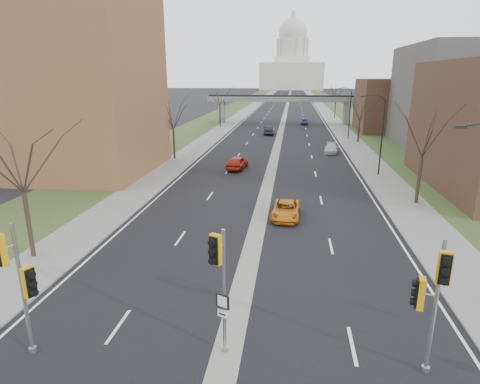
% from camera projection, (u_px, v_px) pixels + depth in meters
% --- Properties ---
extents(ground, '(700.00, 700.00, 0.00)m').
position_uv_depth(ground, '(223.00, 369.00, 15.04)').
color(ground, black).
rests_on(ground, ground).
extents(road_surface, '(20.00, 600.00, 0.01)m').
position_uv_depth(road_surface, '(288.00, 104.00, 157.86)').
color(road_surface, black).
rests_on(road_surface, ground).
extents(median_strip, '(1.20, 600.00, 0.02)m').
position_uv_depth(median_strip, '(288.00, 104.00, 157.86)').
color(median_strip, gray).
rests_on(median_strip, ground).
extents(sidewalk_right, '(4.00, 600.00, 0.12)m').
position_uv_depth(sidewalk_right, '(318.00, 104.00, 156.35)').
color(sidewalk_right, gray).
rests_on(sidewalk_right, ground).
extents(sidewalk_left, '(4.00, 600.00, 0.12)m').
position_uv_depth(sidewalk_left, '(257.00, 103.00, 159.33)').
color(sidewalk_left, gray).
rests_on(sidewalk_left, ground).
extents(grass_verge_right, '(8.00, 600.00, 0.10)m').
position_uv_depth(grass_verge_right, '(334.00, 104.00, 155.61)').
color(grass_verge_right, '#2C3C1B').
rests_on(grass_verge_right, ground).
extents(grass_verge_left, '(8.00, 600.00, 0.10)m').
position_uv_depth(grass_verge_left, '(242.00, 103.00, 160.08)').
color(grass_verge_left, '#2C3C1B').
rests_on(grass_verge_left, ground).
extents(apartment_building, '(25.00, 16.00, 22.00)m').
position_uv_depth(apartment_building, '(34.00, 72.00, 43.76)').
color(apartment_building, brown).
rests_on(apartment_building, ground).
extents(commercial_block_mid, '(18.00, 22.00, 15.00)m').
position_uv_depth(commercial_block_mid, '(470.00, 97.00, 58.98)').
color(commercial_block_mid, '#55524D').
rests_on(commercial_block_mid, ground).
extents(commercial_block_far, '(14.00, 14.00, 10.00)m').
position_uv_depth(commercial_block_far, '(396.00, 106.00, 77.56)').
color(commercial_block_far, '#482D22').
rests_on(commercial_block_far, ground).
extents(pedestrian_bridge, '(34.00, 3.00, 6.45)m').
position_uv_depth(pedestrian_bridge, '(283.00, 102.00, 89.86)').
color(pedestrian_bridge, slate).
rests_on(pedestrian_bridge, ground).
extents(capitol, '(48.00, 42.00, 55.75)m').
position_uv_depth(capitol, '(292.00, 65.00, 314.53)').
color(capitol, beige).
rests_on(capitol, ground).
extents(streetlight_mid, '(2.61, 0.20, 8.70)m').
position_uv_depth(streetlight_mid, '(376.00, 112.00, 42.20)').
color(streetlight_mid, black).
rests_on(streetlight_mid, sidewalk_right).
extents(streetlight_far, '(2.61, 0.20, 8.70)m').
position_uv_depth(streetlight_far, '(346.00, 98.00, 66.96)').
color(streetlight_far, black).
rests_on(streetlight_far, sidewalk_right).
extents(tree_left_a, '(7.20, 7.20, 9.40)m').
position_uv_depth(tree_left_a, '(17.00, 149.00, 22.42)').
color(tree_left_a, '#382B21').
rests_on(tree_left_a, sidewalk_left).
extents(tree_left_b, '(6.75, 6.75, 8.81)m').
position_uv_depth(tree_left_b, '(173.00, 111.00, 51.10)').
color(tree_left_b, '#382B21').
rests_on(tree_left_b, sidewalk_left).
extents(tree_left_c, '(7.65, 7.65, 9.99)m').
position_uv_depth(tree_left_c, '(220.00, 93.00, 83.24)').
color(tree_left_c, '#382B21').
rests_on(tree_left_c, sidewalk_left).
extents(tree_right_a, '(7.20, 7.20, 9.40)m').
position_uv_depth(tree_right_a, '(426.00, 126.00, 32.52)').
color(tree_right_a, '#382B21').
rests_on(tree_right_a, sidewalk_right).
extents(tree_right_b, '(6.30, 6.30, 8.22)m').
position_uv_depth(tree_right_b, '(361.00, 107.00, 64.17)').
color(tree_right_b, '#382B21').
rests_on(tree_right_b, sidewalk_right).
extents(tree_right_c, '(7.65, 7.65, 9.99)m').
position_uv_depth(tree_right_c, '(336.00, 90.00, 101.91)').
color(tree_right_c, '#382B21').
rests_on(tree_right_c, sidewalk_right).
extents(signal_pole_left, '(1.27, 0.91, 5.48)m').
position_uv_depth(signal_pole_left, '(17.00, 274.00, 14.70)').
color(signal_pole_left, gray).
rests_on(signal_pole_left, ground).
extents(signal_pole_median, '(0.76, 0.87, 5.20)m').
position_uv_depth(signal_pole_median, '(219.00, 272.00, 14.79)').
color(signal_pole_median, gray).
rests_on(signal_pole_median, ground).
extents(signal_pole_right, '(0.90, 1.08, 5.31)m').
position_uv_depth(signal_pole_right, '(433.00, 290.00, 13.84)').
color(signal_pole_right, gray).
rests_on(signal_pole_right, ground).
extents(car_left_near, '(2.40, 4.76, 1.55)m').
position_uv_depth(car_left_near, '(237.00, 163.00, 47.03)').
color(car_left_near, '#A11F12').
rests_on(car_left_near, ground).
extents(car_left_far, '(1.74, 4.79, 1.57)m').
position_uv_depth(car_left_far, '(269.00, 130.00, 74.84)').
color(car_left_far, black).
rests_on(car_left_far, ground).
extents(car_right_near, '(2.27, 4.58, 1.25)m').
position_uv_depth(car_right_near, '(286.00, 210.00, 30.94)').
color(car_right_near, '#C47014').
rests_on(car_right_near, ground).
extents(car_right_mid, '(2.38, 4.68, 1.30)m').
position_uv_depth(car_right_mid, '(331.00, 148.00, 56.98)').
color(car_right_mid, '#B1B0B8').
rests_on(car_right_mid, ground).
extents(car_right_far, '(1.69, 4.04, 1.36)m').
position_uv_depth(car_right_far, '(304.00, 121.00, 89.99)').
color(car_right_far, navy).
rests_on(car_right_far, ground).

